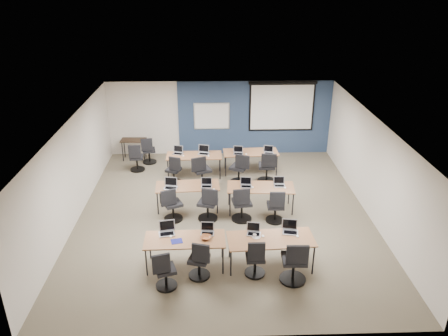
{
  "coord_description": "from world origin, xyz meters",
  "views": [
    {
      "loc": [
        -0.35,
        -10.58,
        6.18
      ],
      "look_at": [
        0.01,
        0.4,
        1.22
      ],
      "focal_mm": 35.0,
      "sensor_mm": 36.0,
      "label": 1
    }
  ],
  "objects_px": {
    "training_table_mid_left": "(188,187)",
    "laptop_2": "(254,231)",
    "training_table_back_left": "(194,156)",
    "training_table_back_right": "(251,153)",
    "laptop_1": "(207,231)",
    "laptop_6": "(246,184)",
    "task_chair_5": "(208,206)",
    "laptop_10": "(238,152)",
    "task_chair_0": "(165,273)",
    "training_table_mid_right": "(261,188)",
    "task_chair_6": "(242,207)",
    "training_table_front_right": "(271,240)",
    "spare_chair_a": "(149,153)",
    "laptop_5": "(207,184)",
    "utility_table": "(133,142)",
    "laptop_3": "(290,229)",
    "task_chair_10": "(240,171)",
    "task_chair_3": "(294,265)",
    "laptop_9": "(204,152)",
    "task_chair_7": "(276,209)",
    "task_chair_2": "(255,261)",
    "laptop_4": "(171,185)",
    "laptop_11": "(269,152)",
    "task_chair_9": "(201,174)",
    "whiteboard": "(212,116)",
    "task_chair_8": "(174,172)",
    "task_chair_11": "(267,170)",
    "training_table_front_left": "(185,241)",
    "projector_screen": "(282,104)",
    "task_chair_4": "(172,207)",
    "laptop_0": "(167,230)",
    "task_chair_1": "(200,263)",
    "laptop_7": "(279,183)",
    "spare_chair_b": "(136,160)"
  },
  "relations": [
    {
      "from": "laptop_3",
      "to": "laptop_4",
      "type": "distance_m",
      "value": 3.73
    },
    {
      "from": "laptop_2",
      "to": "training_table_mid_right",
      "type": "bearing_deg",
      "value": 91.45
    },
    {
      "from": "task_chair_2",
      "to": "laptop_4",
      "type": "distance_m",
      "value": 3.63
    },
    {
      "from": "spare_chair_a",
      "to": "training_table_back_left",
      "type": "bearing_deg",
      "value": -42.58
    },
    {
      "from": "laptop_11",
      "to": "task_chair_3",
      "type": "bearing_deg",
      "value": -76.54
    },
    {
      "from": "training_table_back_left",
      "to": "laptop_4",
      "type": "bearing_deg",
      "value": -104.55
    },
    {
      "from": "training_table_mid_left",
      "to": "laptop_2",
      "type": "height_order",
      "value": "laptop_2"
    },
    {
      "from": "training_table_back_left",
      "to": "laptop_10",
      "type": "xyz_separation_m",
      "value": [
        1.45,
        0.08,
        0.1
      ]
    },
    {
      "from": "laptop_4",
      "to": "training_table_back_right",
      "type": "bearing_deg",
      "value": 56.45
    },
    {
      "from": "task_chair_1",
      "to": "spare_chair_a",
      "type": "height_order",
      "value": "spare_chair_a"
    },
    {
      "from": "laptop_9",
      "to": "task_chair_9",
      "type": "distance_m",
      "value": 1.0
    },
    {
      "from": "task_chair_1",
      "to": "task_chair_6",
      "type": "height_order",
      "value": "task_chair_6"
    },
    {
      "from": "training_table_mid_right",
      "to": "laptop_6",
      "type": "distance_m",
      "value": 0.42
    },
    {
      "from": "laptop_4",
      "to": "training_table_mid_right",
      "type": "bearing_deg",
      "value": 9.6
    },
    {
      "from": "task_chair_8",
      "to": "task_chair_11",
      "type": "xyz_separation_m",
      "value": [
        2.95,
        -0.02,
        0.05
      ]
    },
    {
      "from": "projector_screen",
      "to": "laptop_0",
      "type": "bearing_deg",
      "value": -118.87
    },
    {
      "from": "task_chair_11",
      "to": "laptop_5",
      "type": "bearing_deg",
      "value": -133.28
    },
    {
      "from": "whiteboard",
      "to": "task_chair_11",
      "type": "bearing_deg",
      "value": -54.86
    },
    {
      "from": "task_chair_8",
      "to": "spare_chair_b",
      "type": "height_order",
      "value": "spare_chair_b"
    },
    {
      "from": "laptop_5",
      "to": "utility_table",
      "type": "relative_size",
      "value": 0.34
    },
    {
      "from": "whiteboard",
      "to": "training_table_mid_left",
      "type": "distance_m",
      "value": 4.21
    },
    {
      "from": "task_chair_3",
      "to": "laptop_9",
      "type": "distance_m",
      "value": 6.0
    },
    {
      "from": "task_chair_7",
      "to": "training_table_front_right",
      "type": "bearing_deg",
      "value": -99.56
    },
    {
      "from": "training_table_back_left",
      "to": "training_table_back_right",
      "type": "height_order",
      "value": "same"
    },
    {
      "from": "training_table_back_left",
      "to": "task_chair_6",
      "type": "xyz_separation_m",
      "value": [
        1.35,
        -2.91,
        -0.26
      ]
    },
    {
      "from": "laptop_1",
      "to": "task_chair_10",
      "type": "height_order",
      "value": "task_chair_10"
    },
    {
      "from": "training_table_mid_left",
      "to": "laptop_0",
      "type": "relative_size",
      "value": 4.93
    },
    {
      "from": "laptop_7",
      "to": "laptop_9",
      "type": "xyz_separation_m",
      "value": [
        -2.13,
        2.41,
        0.01
      ]
    },
    {
      "from": "laptop_10",
      "to": "training_table_front_right",
      "type": "bearing_deg",
      "value": -74.99
    },
    {
      "from": "task_chair_11",
      "to": "task_chair_3",
      "type": "bearing_deg",
      "value": -84.92
    },
    {
      "from": "training_table_front_left",
      "to": "task_chair_3",
      "type": "height_order",
      "value": "task_chair_3"
    },
    {
      "from": "laptop_5",
      "to": "task_chair_9",
      "type": "distance_m",
      "value": 1.51
    },
    {
      "from": "task_chair_0",
      "to": "laptop_2",
      "type": "bearing_deg",
      "value": 8.5
    },
    {
      "from": "laptop_5",
      "to": "task_chair_3",
      "type": "bearing_deg",
      "value": -56.22
    },
    {
      "from": "laptop_2",
      "to": "laptop_10",
      "type": "bearing_deg",
      "value": 102.2
    },
    {
      "from": "laptop_3",
      "to": "spare_chair_a",
      "type": "relative_size",
      "value": 0.36
    },
    {
      "from": "laptop_3",
      "to": "task_chair_10",
      "type": "height_order",
      "value": "task_chair_10"
    },
    {
      "from": "laptop_1",
      "to": "task_chair_6",
      "type": "height_order",
      "value": "task_chair_6"
    },
    {
      "from": "laptop_6",
      "to": "task_chair_5",
      "type": "bearing_deg",
      "value": -145.04
    },
    {
      "from": "projector_screen",
      "to": "task_chair_4",
      "type": "distance_m",
      "value": 6.12
    },
    {
      "from": "task_chair_7",
      "to": "task_chair_10",
      "type": "xyz_separation_m",
      "value": [
        -0.81,
        2.4,
        0.03
      ]
    },
    {
      "from": "training_table_mid_left",
      "to": "task_chair_2",
      "type": "distance_m",
      "value": 3.48
    },
    {
      "from": "task_chair_4",
      "to": "laptop_0",
      "type": "bearing_deg",
      "value": -112.74
    },
    {
      "from": "laptop_5",
      "to": "task_chair_10",
      "type": "distance_m",
      "value": 1.97
    },
    {
      "from": "training_table_back_right",
      "to": "laptop_1",
      "type": "height_order",
      "value": "laptop_1"
    },
    {
      "from": "laptop_1",
      "to": "laptop_10",
      "type": "xyz_separation_m",
      "value": [
        1.0,
        4.73,
        0.0
      ]
    },
    {
      "from": "task_chair_3",
      "to": "task_chair_9",
      "type": "height_order",
      "value": "task_chair_3"
    },
    {
      "from": "task_chair_5",
      "to": "task_chair_7",
      "type": "bearing_deg",
      "value": 11.72
    },
    {
      "from": "laptop_10",
      "to": "laptop_11",
      "type": "xyz_separation_m",
      "value": [
        1.0,
        -0.0,
        0.0
      ]
    },
    {
      "from": "training_table_front_left",
      "to": "task_chair_9",
      "type": "xyz_separation_m",
      "value": [
        0.3,
        4.07,
        -0.25
      ]
    }
  ]
}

